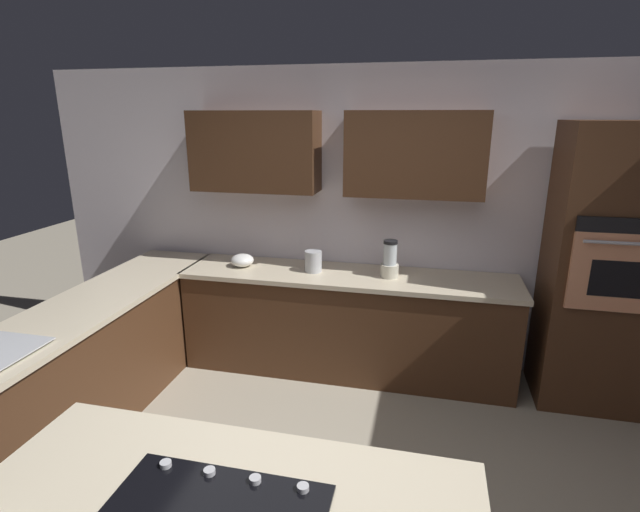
% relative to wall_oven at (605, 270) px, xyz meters
% --- Properties ---
extents(wall_back, '(6.00, 0.44, 2.60)m').
position_rel_wall_oven_xyz_m(wall_back, '(1.92, -0.33, 0.36)').
color(wall_back, silver).
rests_on(wall_back, ground).
extents(lower_cabinets_back, '(2.80, 0.60, 0.86)m').
position_rel_wall_oven_xyz_m(lower_cabinets_back, '(1.95, -0.00, -0.65)').
color(lower_cabinets_back, '#472B19').
rests_on(lower_cabinets_back, ground).
extents(countertop_back, '(2.84, 0.64, 0.04)m').
position_rel_wall_oven_xyz_m(countertop_back, '(1.95, -0.00, -0.20)').
color(countertop_back, beige).
rests_on(countertop_back, lower_cabinets_back).
extents(lower_cabinets_side, '(0.60, 2.90, 0.86)m').
position_rel_wall_oven_xyz_m(lower_cabinets_side, '(3.67, 1.17, -0.65)').
color(lower_cabinets_side, '#472B19').
rests_on(lower_cabinets_side, ground).
extents(countertop_side, '(0.64, 2.94, 0.04)m').
position_rel_wall_oven_xyz_m(countertop_side, '(3.67, 1.17, -0.20)').
color(countertop_side, beige).
rests_on(countertop_side, lower_cabinets_side).
extents(wall_oven, '(0.80, 0.66, 2.16)m').
position_rel_wall_oven_xyz_m(wall_oven, '(0.00, 0.00, 0.00)').
color(wall_oven, '#472B19').
rests_on(wall_oven, ground).
extents(blender, '(0.15, 0.15, 0.31)m').
position_rel_wall_oven_xyz_m(blender, '(1.60, -0.01, -0.05)').
color(blender, beige).
rests_on(blender, countertop_back).
extents(mixing_bowl, '(0.20, 0.20, 0.11)m').
position_rel_wall_oven_xyz_m(mixing_bowl, '(2.90, -0.01, -0.13)').
color(mixing_bowl, white).
rests_on(mixing_bowl, countertop_back).
extents(kettle, '(0.15, 0.15, 0.18)m').
position_rel_wall_oven_xyz_m(kettle, '(2.25, -0.01, -0.09)').
color(kettle, '#B7BABF').
rests_on(kettle, countertop_back).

